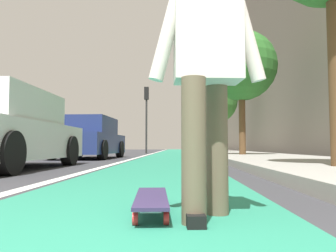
# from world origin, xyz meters

# --- Properties ---
(ground_plane) EXTENTS (80.00, 80.00, 0.00)m
(ground_plane) POSITION_xyz_m (10.00, 0.00, 0.00)
(ground_plane) COLOR #38383D
(bike_lane_paint) EXTENTS (56.00, 2.15, 0.00)m
(bike_lane_paint) POSITION_xyz_m (24.00, 0.00, 0.00)
(bike_lane_paint) COLOR #288466
(bike_lane_paint) RESTS_ON ground
(lane_stripe_white) EXTENTS (52.00, 0.16, 0.01)m
(lane_stripe_white) POSITION_xyz_m (20.00, 1.23, 0.00)
(lane_stripe_white) COLOR silver
(lane_stripe_white) RESTS_ON ground
(sidewalk_curb) EXTENTS (52.00, 3.20, 0.15)m
(sidewalk_curb) POSITION_xyz_m (18.00, -3.09, 0.07)
(sidewalk_curb) COLOR #9E9B93
(sidewalk_curb) RESTS_ON ground
(building_facade) EXTENTS (40.00, 1.20, 12.89)m
(building_facade) POSITION_xyz_m (22.00, -5.90, 6.44)
(building_facade) COLOR slate
(building_facade) RESTS_ON ground
(skateboard) EXTENTS (0.85, 0.26, 0.11)m
(skateboard) POSITION_xyz_m (1.42, -0.17, 0.09)
(skateboard) COLOR red
(skateboard) RESTS_ON ground
(skater_person) EXTENTS (0.47, 0.72, 1.64)m
(skater_person) POSITION_xyz_m (1.27, -0.51, 0.94)
(skater_person) COLOR brown
(skater_person) RESTS_ON ground
(parked_car_near) EXTENTS (4.31, 1.90, 1.49)m
(parked_car_near) POSITION_xyz_m (5.41, 2.98, 0.72)
(parked_car_near) COLOR silver
(parked_car_near) RESTS_ON ground
(parked_car_mid) EXTENTS (4.16, 2.06, 1.48)m
(parked_car_mid) POSITION_xyz_m (11.09, 2.87, 0.71)
(parked_car_mid) COLOR navy
(parked_car_mid) RESTS_ON ground
(traffic_light) EXTENTS (0.33, 0.28, 4.22)m
(traffic_light) POSITION_xyz_m (19.95, 1.63, 2.92)
(traffic_light) COLOR #2D2D2D
(traffic_light) RESTS_ON ground
(street_tree_mid) EXTENTS (2.57, 2.57, 4.68)m
(street_tree_mid) POSITION_xyz_m (11.24, -2.69, 3.38)
(street_tree_mid) COLOR brown
(street_tree_mid) RESTS_ON ground
(street_tree_far) EXTENTS (2.79, 2.79, 4.67)m
(street_tree_far) POSITION_xyz_m (19.65, -2.69, 3.26)
(street_tree_far) COLOR brown
(street_tree_far) RESTS_ON ground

